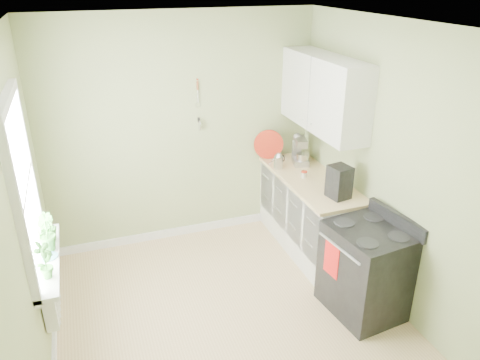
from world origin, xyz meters
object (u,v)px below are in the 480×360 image
object	(u,v)px
stove	(366,270)
stand_mixer	(300,152)
coffee_maker	(339,183)
kettle	(278,161)

from	to	relation	value
stove	stand_mixer	distance (m)	1.76
stand_mixer	coffee_maker	bearing A→B (deg)	-92.50
stove	stand_mixer	bearing A→B (deg)	87.06
kettle	coffee_maker	distance (m)	0.96
stove	stand_mixer	xyz separation A→B (m)	(0.08, 1.65, 0.61)
coffee_maker	stand_mixer	bearing A→B (deg)	87.50
coffee_maker	stove	bearing A→B (deg)	-93.58
stove	kettle	bearing A→B (deg)	98.16
kettle	coffee_maker	world-z (taller)	coffee_maker
stove	kettle	distance (m)	1.70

